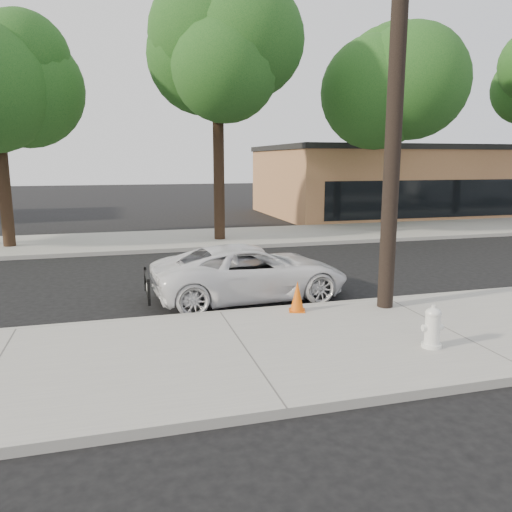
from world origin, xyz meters
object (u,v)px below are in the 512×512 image
object	(u,v)px
fire_hydrant	(432,328)
utility_pole	(396,92)
police_cruiser	(251,272)
traffic_cone	(297,297)

from	to	relation	value
fire_hydrant	utility_pole	bearing A→B (deg)	86.38
utility_pole	police_cruiser	size ratio (longest dim) A/B	1.89
police_cruiser	fire_hydrant	world-z (taller)	police_cruiser
police_cruiser	traffic_cone	xyz separation A→B (m)	(0.56, -1.75, -0.19)
utility_pole	traffic_cone	size ratio (longest dim) A/B	13.67
police_cruiser	traffic_cone	distance (m)	1.85
fire_hydrant	traffic_cone	xyz separation A→B (m)	(-1.52, 2.61, -0.02)
fire_hydrant	traffic_cone	world-z (taller)	fire_hydrant
utility_pole	police_cruiser	bearing A→B (deg)	142.56
utility_pole	police_cruiser	xyz separation A→B (m)	(-2.55, 1.95, -4.04)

